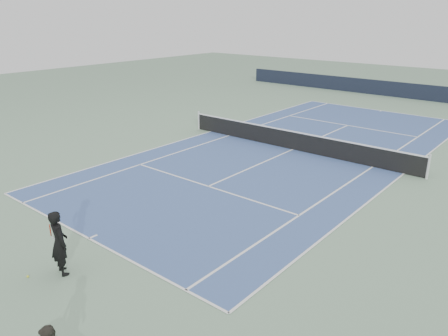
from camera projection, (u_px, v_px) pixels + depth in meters
The scene contains 6 objects.
ground at pixel (293, 150), 21.90m from camera, with size 80.00×80.00×0.00m, color gray.
court_surface at pixel (293, 150), 21.89m from camera, with size 10.97×23.77×0.01m, color #3C568E.
tennis_net at pixel (293, 140), 21.73m from camera, with size 12.90×0.10×1.07m.
windscreen_far at pixel (411, 91), 34.67m from camera, with size 30.00×0.25×1.20m, color black.
tennis_player at pixel (59, 243), 11.27m from camera, with size 0.83×0.63×1.79m.
tennis_ball at pixel (28, 276), 11.33m from camera, with size 0.06×0.06×0.06m, color yellow.
Camera 1 is at (10.67, -18.33, 6.50)m, focal length 35.00 mm.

